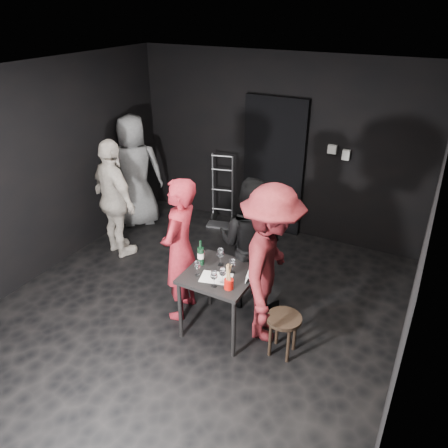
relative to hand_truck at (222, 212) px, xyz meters
The scene contains 26 objects.
floor 2.35m from the hand_truck, 70.65° to the right, with size 4.50×5.00×0.02m, color black.
ceiling 3.41m from the hand_truck, 70.65° to the right, with size 4.50×5.00×0.02m, color silver.
wall_back 1.40m from the hand_truck, 20.91° to the left, with size 4.50×0.04×2.70m, color black.
wall_left 2.89m from the hand_truck, 123.81° to the right, with size 0.04×5.00×2.70m, color black.
wall_right 3.91m from the hand_truck, 36.09° to the right, with size 0.04×5.00×2.70m, color black.
doorway 1.16m from the hand_truck, 16.94° to the left, with size 0.95×0.10×2.10m, color black.
wallbox_upper 2.05m from the hand_truck, ahead, with size 0.12×0.06×0.12m, color #B7B7B2.
wallbox_lower 2.19m from the hand_truck, ahead, with size 0.10×0.06×0.14m, color #B7B7B2.
hand_truck is the anchor object (origin of this frame).
tasting_table 2.60m from the hand_truck, 62.37° to the right, with size 0.72×0.72×0.75m.
stool 3.02m from the hand_truck, 49.98° to the right, with size 0.36×0.36×0.47m.
server_red 2.42m from the hand_truck, 73.57° to the right, with size 0.70×0.46×1.92m, color maroon.
woman_black 2.20m from the hand_truck, 53.01° to the right, with size 0.86×0.47×1.77m, color black.
man_maroon 2.80m from the hand_truck, 51.30° to the right, with size 1.35×0.63×2.09m, color maroon.
bystander_cream 1.88m from the hand_truck, 120.70° to the right, with size 1.13×0.54×1.93m, color white.
bystander_grey 1.61m from the hand_truck, 154.37° to the right, with size 1.05×0.57×2.14m, color gray.
tasting_mat 2.71m from the hand_truck, 63.27° to the right, with size 0.33×0.22×0.00m, color white.
wine_glass_a 2.69m from the hand_truck, 67.58° to the right, with size 0.07×0.07×0.18m, color white, non-canonical shape.
wine_glass_b 2.44m from the hand_truck, 67.29° to the right, with size 0.07×0.07×0.18m, color white, non-canonical shape.
wine_glass_c 2.49m from the hand_truck, 62.33° to the right, with size 0.08×0.08×0.22m, color white, non-canonical shape.
wine_glass_d 2.87m from the hand_truck, 63.63° to the right, with size 0.07×0.07×0.19m, color white, non-canonical shape.
wine_glass_e 2.81m from the hand_truck, 61.86° to the right, with size 0.07×0.07×0.19m, color white, non-canonical shape.
wine_glass_f 2.64m from the hand_truck, 59.54° to the right, with size 0.07×0.07×0.18m, color white, non-canonical shape.
wine_bottle 2.49m from the hand_truck, 67.46° to the right, with size 0.07×0.07×0.29m.
breadstick_cup 2.92m from the hand_truck, 60.63° to the right, with size 0.09×0.09×0.30m.
reserved_card 2.78m from the hand_truck, 56.51° to the right, with size 0.08×0.13×0.10m, color white, non-canonical shape.
Camera 1 is at (2.23, -3.46, 3.35)m, focal length 35.00 mm.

